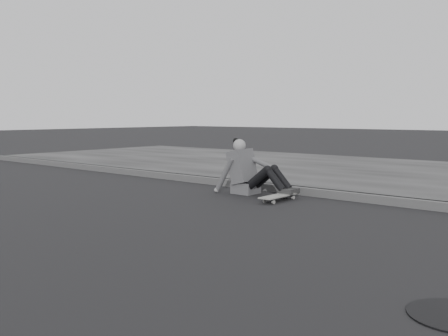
# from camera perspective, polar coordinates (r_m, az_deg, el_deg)

# --- Properties ---
(ground) EXTENTS (80.00, 80.00, 0.00)m
(ground) POSITION_cam_1_polar(r_m,az_deg,el_deg) (4.65, 16.67, -9.61)
(ground) COLOR black
(ground) RESTS_ON ground
(skateboard) EXTENTS (0.20, 0.78, 0.09)m
(skateboard) POSITION_cam_1_polar(r_m,az_deg,el_deg) (7.27, 6.33, -3.21)
(skateboard) COLOR gray
(skateboard) RESTS_ON ground
(seated_woman) EXTENTS (1.38, 0.46, 0.88)m
(seated_woman) POSITION_cam_1_polar(r_m,az_deg,el_deg) (7.85, 2.87, -0.37)
(seated_woman) COLOR #48484A
(seated_woman) RESTS_ON ground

